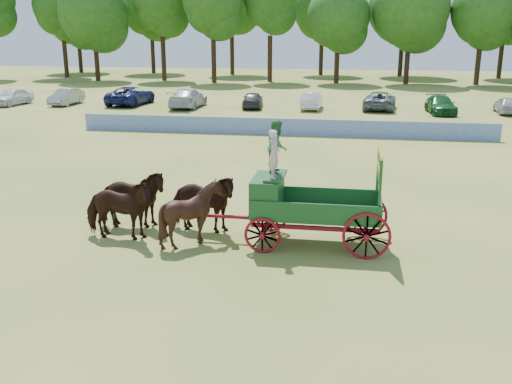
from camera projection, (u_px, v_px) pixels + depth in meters
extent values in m
plane|color=#A7964B|center=(246.00, 234.00, 18.41)|extent=(160.00, 160.00, 0.00)
imported|color=black|center=(118.00, 209.00, 17.67)|extent=(2.34, 1.08, 1.97)
imported|color=black|center=(131.00, 199.00, 18.72)|extent=(2.47, 1.41, 1.97)
imported|color=black|center=(193.00, 213.00, 17.30)|extent=(1.79, 1.60, 1.97)
imported|color=black|center=(202.00, 203.00, 18.34)|extent=(2.42, 1.27, 1.97)
cube|color=maroon|center=(267.00, 223.00, 17.58)|extent=(0.12, 2.00, 0.12)
cube|color=maroon|center=(366.00, 229.00, 17.12)|extent=(0.12, 2.00, 0.12)
cube|color=maroon|center=(315.00, 228.00, 16.80)|extent=(3.80, 0.10, 0.12)
cube|color=maroon|center=(317.00, 217.00, 17.84)|extent=(3.80, 0.10, 0.12)
cube|color=maroon|center=(238.00, 217.00, 17.68)|extent=(2.80, 0.09, 0.09)
cube|color=#1C5429|center=(316.00, 213.00, 17.24)|extent=(3.80, 1.80, 0.10)
cube|color=#1C5429|center=(315.00, 213.00, 16.32)|extent=(3.80, 0.06, 0.55)
cube|color=#1C5429|center=(318.00, 196.00, 17.99)|extent=(3.80, 0.06, 0.55)
cube|color=#1C5429|center=(380.00, 207.00, 16.87)|extent=(0.06, 1.80, 0.55)
cube|color=#1C5429|center=(267.00, 194.00, 17.32)|extent=(0.85, 1.70, 1.05)
cube|color=#1C5429|center=(276.00, 176.00, 17.13)|extent=(0.55, 1.50, 0.08)
cube|color=#1C5429|center=(255.00, 199.00, 17.44)|extent=(0.10, 1.60, 0.65)
cube|color=#1C5429|center=(261.00, 209.00, 17.49)|extent=(0.55, 1.60, 0.06)
cube|color=#1C5429|center=(380.00, 193.00, 15.94)|extent=(0.08, 0.08, 1.80)
cube|color=#1C5429|center=(377.00, 179.00, 17.46)|extent=(0.08, 0.08, 1.80)
cube|color=#1C5429|center=(380.00, 166.00, 16.54)|extent=(0.07, 1.75, 0.75)
cube|color=yellow|center=(381.00, 152.00, 16.43)|extent=(0.08, 1.80, 0.09)
cube|color=yellow|center=(378.00, 166.00, 16.54)|extent=(0.02, 1.30, 0.12)
torus|color=maroon|center=(262.00, 235.00, 16.70)|extent=(1.09, 0.09, 1.09)
torus|color=maroon|center=(271.00, 215.00, 18.50)|extent=(1.09, 0.09, 1.09)
torus|color=maroon|center=(367.00, 236.00, 16.19)|extent=(1.39, 0.09, 1.39)
torus|color=maroon|center=(365.00, 216.00, 17.99)|extent=(1.39, 0.09, 1.39)
imported|color=#E1ACC3|center=(274.00, 154.00, 16.59)|extent=(0.34, 0.52, 1.42)
imported|color=#286C39|center=(277.00, 146.00, 17.23)|extent=(0.61, 0.78, 1.60)
cube|color=#1D39A1|center=(282.00, 127.00, 35.50)|extent=(26.00, 0.08, 1.05)
imported|color=silver|center=(12.00, 97.00, 49.68)|extent=(2.19, 4.46, 1.46)
imported|color=gray|center=(66.00, 97.00, 49.92)|extent=(1.54, 4.26, 1.39)
imported|color=navy|center=(131.00, 96.00, 49.90)|extent=(3.04, 5.92, 1.60)
imported|color=silver|center=(188.00, 98.00, 48.12)|extent=(2.33, 5.52, 1.59)
imported|color=#333338|center=(253.00, 100.00, 47.81)|extent=(2.05, 4.18, 1.37)
imported|color=silver|center=(312.00, 101.00, 47.12)|extent=(1.59, 4.28, 1.40)
imported|color=slate|center=(380.00, 100.00, 46.93)|extent=(2.98, 5.55, 1.48)
imported|color=#144C1E|center=(441.00, 105.00, 44.68)|extent=(2.17, 4.77, 1.36)
imported|color=#B2B2B7|center=(507.00, 105.00, 44.63)|extent=(1.83, 4.05, 1.35)
cylinder|color=#382314|center=(65.00, 58.00, 78.37)|extent=(0.60, 0.60, 5.19)
sphere|color=#1C4D14|center=(61.00, 5.00, 76.46)|extent=(7.43, 7.43, 7.43)
cylinder|color=#382314|center=(97.00, 62.00, 73.32)|extent=(0.60, 0.60, 4.62)
sphere|color=#1C4D14|center=(93.00, 12.00, 71.62)|extent=(8.72, 8.72, 8.72)
cylinder|color=#382314|center=(164.00, 58.00, 73.94)|extent=(0.60, 0.60, 5.53)
cylinder|color=#382314|center=(214.00, 61.00, 70.54)|extent=(0.60, 0.60, 5.31)
sphere|color=#1C4D14|center=(213.00, 0.00, 68.59)|extent=(7.26, 7.26, 7.26)
cylinder|color=#382314|center=(270.00, 59.00, 71.78)|extent=(0.60, 0.60, 5.66)
cylinder|color=#382314|center=(337.00, 65.00, 69.95)|extent=(0.60, 0.60, 4.31)
sphere|color=#1C4D14|center=(339.00, 16.00, 68.37)|extent=(7.53, 7.53, 7.53)
cylinder|color=#382314|center=(407.00, 64.00, 68.71)|extent=(0.60, 0.60, 4.80)
sphere|color=#1C4D14|center=(411.00, 8.00, 66.94)|extent=(9.10, 9.10, 9.10)
cylinder|color=#382314|center=(478.00, 65.00, 67.54)|extent=(0.60, 0.60, 4.61)
sphere|color=#1C4D14|center=(483.00, 11.00, 65.84)|extent=(7.39, 7.39, 7.39)
cylinder|color=#382314|center=(80.00, 57.00, 87.25)|extent=(0.60, 0.60, 4.65)
sphere|color=#1C4D14|center=(77.00, 14.00, 85.54)|extent=(9.05, 9.05, 9.05)
cylinder|color=#382314|center=(153.00, 55.00, 86.28)|extent=(0.60, 0.60, 5.47)
sphere|color=#1C4D14|center=(150.00, 4.00, 84.26)|extent=(8.83, 8.83, 8.83)
cylinder|color=#382314|center=(232.00, 53.00, 83.05)|extent=(0.60, 0.60, 6.07)
cylinder|color=#382314|center=(321.00, 57.00, 82.54)|extent=(0.60, 0.60, 4.99)
sphere|color=#1C4D14|center=(323.00, 9.00, 80.70)|extent=(8.21, 8.21, 8.21)
cylinder|color=#382314|center=(401.00, 58.00, 80.01)|extent=(0.60, 0.60, 5.04)
sphere|color=#1C4D14|center=(404.00, 8.00, 78.15)|extent=(9.85, 9.85, 9.85)
cylinder|color=#382314|center=(501.00, 57.00, 76.83)|extent=(0.60, 0.60, 5.54)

